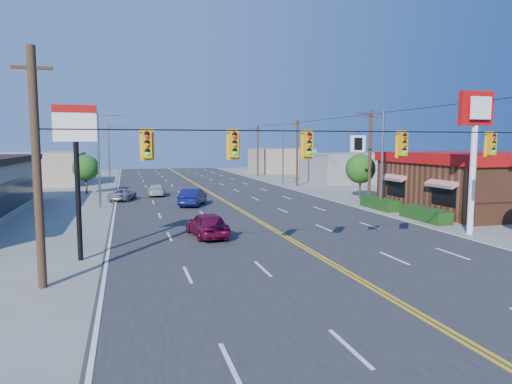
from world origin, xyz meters
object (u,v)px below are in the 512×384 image
object	(u,v)px
kfc_pylon	(475,133)
pizza_hut_sign	(76,150)
kfc	(491,181)
car_white	(156,190)
car_magenta	(207,225)
car_blue	(193,198)
car_silver	(123,195)
signal_span	(331,157)

from	to	relation	value
kfc_pylon	pizza_hut_sign	distance (m)	22.02
kfc	car_white	bearing A→B (deg)	146.13
car_magenta	car_blue	xyz separation A→B (m)	(1.10, 13.49, 0.02)
kfc	car_white	distance (m)	31.10
car_white	car_silver	xyz separation A→B (m)	(-3.30, -2.85, -0.04)
car_magenta	car_blue	size ratio (longest dim) A/B	0.94
pizza_hut_sign	car_magenta	size ratio (longest dim) A/B	1.61
pizza_hut_sign	car_white	bearing A→B (deg)	78.55
car_white	car_silver	bearing A→B (deg)	43.06
signal_span	car_magenta	world-z (taller)	signal_span
pizza_hut_sign	car_magenta	world-z (taller)	pizza_hut_sign
signal_span	car_blue	world-z (taller)	signal_span
signal_span	pizza_hut_sign	xyz separation A→B (m)	(-10.88, 4.00, 0.30)
kfc_pylon	car_white	distance (m)	30.90
kfc	car_blue	xyz separation A→B (m)	(-23.19, 8.90, -1.64)
pizza_hut_sign	car_silver	bearing A→B (deg)	85.35
pizza_hut_sign	car_blue	xyz separation A→B (m)	(7.71, 16.90, -4.44)
pizza_hut_sign	kfc_pylon	bearing A→B (deg)	0.00
pizza_hut_sign	car_magenta	distance (m)	8.67
kfc_pylon	car_blue	distance (m)	22.76
car_magenta	signal_span	bearing A→B (deg)	113.36
signal_span	car_silver	size ratio (longest dim) A/B	6.08
car_white	car_silver	world-z (taller)	car_white
kfc	kfc_pylon	size ratio (longest dim) A/B	1.92
car_blue	car_silver	size ratio (longest dim) A/B	1.13
pizza_hut_sign	car_white	size ratio (longest dim) A/B	1.66
kfc	car_silver	size ratio (longest dim) A/B	4.07
car_blue	signal_span	bearing A→B (deg)	120.10
kfc_pylon	pizza_hut_sign	bearing A→B (deg)	180.00
car_blue	car_silver	distance (m)	8.09
signal_span	car_silver	bearing A→B (deg)	108.90
kfc	car_silver	distance (m)	32.52
signal_span	car_silver	world-z (taller)	signal_span
signal_span	kfc	distance (m)	23.47
pizza_hut_sign	car_silver	xyz separation A→B (m)	(1.83, 22.45, -4.63)
signal_span	car_magenta	bearing A→B (deg)	119.95
signal_span	car_blue	size ratio (longest dim) A/B	5.39
signal_span	kfc	bearing A→B (deg)	30.94
car_magenta	kfc_pylon	bearing A→B (deg)	160.91
kfc	car_white	size ratio (longest dim) A/B	3.95
pizza_hut_sign	car_blue	bearing A→B (deg)	65.48
car_white	kfc_pylon	bearing A→B (deg)	125.90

